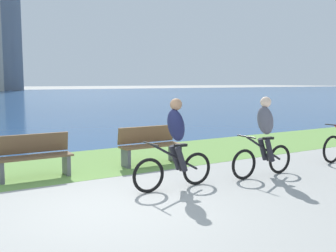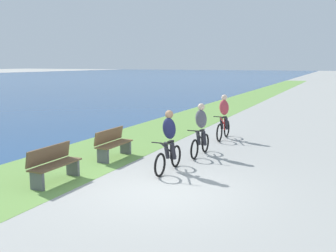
{
  "view_description": "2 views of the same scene",
  "coord_description": "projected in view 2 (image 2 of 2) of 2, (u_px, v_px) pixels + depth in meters",
  "views": [
    {
      "loc": [
        -2.32,
        -5.6,
        1.98
      ],
      "look_at": [
        1.83,
        1.2,
        1.07
      ],
      "focal_mm": 42.31,
      "sensor_mm": 36.0,
      "label": 1
    },
    {
      "loc": [
        -7.77,
        -3.74,
        2.9
      ],
      "look_at": [
        1.49,
        0.45,
        1.25
      ],
      "focal_mm": 41.53,
      "sensor_mm": 36.0,
      "label": 2
    }
  ],
  "objects": [
    {
      "name": "ground_plane",
      "position": [
        159.0,
        190.0,
        8.98
      ],
      "size": [
        300.0,
        300.0,
        0.0
      ],
      "primitive_type": "plane",
      "color": "#9E9E99"
    },
    {
      "name": "bench_far_along_path",
      "position": [
        54.0,
        164.0,
        9.51
      ],
      "size": [
        1.5,
        0.47,
        0.9
      ],
      "color": "brown",
      "rests_on": "ground"
    },
    {
      "name": "grass_strip_bayside",
      "position": [
        42.0,
        172.0,
        10.4
      ],
      "size": [
        120.0,
        3.29,
        0.01
      ],
      "primitive_type": "cube",
      "color": "#6B9947",
      "rests_on": "ground"
    },
    {
      "name": "cyclist_distant_rear",
      "position": [
        224.0,
        117.0,
        14.86
      ],
      "size": [
        1.67,
        0.52,
        1.72
      ],
      "color": "black",
      "rests_on": "ground"
    },
    {
      "name": "cyclist_lead",
      "position": [
        169.0,
        141.0,
        10.39
      ],
      "size": [
        1.68,
        0.52,
        1.67
      ],
      "color": "black",
      "rests_on": "ground"
    },
    {
      "name": "bench_near_path",
      "position": [
        113.0,
        144.0,
        11.93
      ],
      "size": [
        1.5,
        0.47,
        0.9
      ],
      "color": "brown",
      "rests_on": "ground"
    },
    {
      "name": "cyclist_trailing",
      "position": [
        201.0,
        130.0,
        12.2
      ],
      "size": [
        1.64,
        0.52,
        1.66
      ],
      "color": "black",
      "rests_on": "ground"
    }
  ]
}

